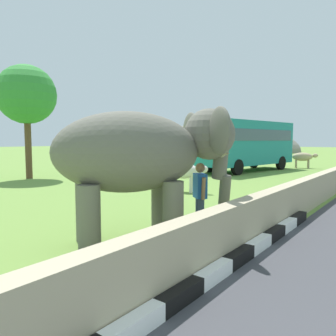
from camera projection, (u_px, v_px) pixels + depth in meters
name	position (u px, v px, depth m)	size (l,w,h in m)	color
barrier_parapet	(167.00, 261.00, 4.55)	(28.00, 0.36, 1.00)	tan
elephant	(145.00, 154.00, 6.92)	(3.95, 3.60, 2.91)	#666358
person_handler	(200.00, 193.00, 7.75)	(0.50, 0.57, 1.66)	navy
bus_teal	(247.00, 142.00, 22.99)	(8.99, 3.89, 3.50)	teal
cow_near	(183.00, 171.00, 13.75)	(0.94, 1.93, 1.23)	beige
cow_mid	(303.00, 157.00, 25.39)	(1.13, 1.90, 1.23)	tan
tree_distant	(26.00, 95.00, 18.25)	(3.30, 3.30, 6.41)	brown
hill_east	(217.00, 151.00, 63.72)	(37.57, 30.05, 10.79)	slate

